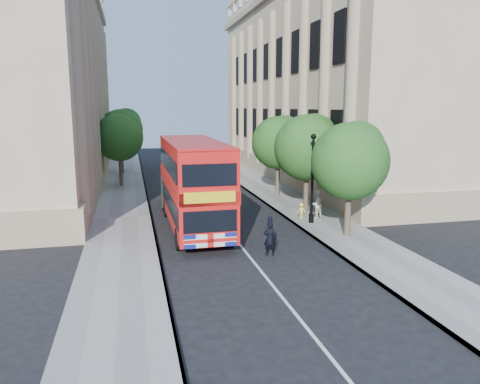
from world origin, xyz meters
TOP-DOWN VIEW (x-y plane):
  - ground at (0.00, 0.00)m, footprint 120.00×120.00m
  - pavement_right at (5.75, 10.00)m, footprint 3.50×80.00m
  - pavement_left at (-5.75, 10.00)m, footprint 3.50×80.00m
  - building_right at (13.80, 24.00)m, footprint 12.00×38.00m
  - building_left at (-13.80, 24.00)m, footprint 12.00×38.00m
  - tree_right_near at (5.84, 3.03)m, footprint 4.00×4.00m
  - tree_right_mid at (5.84, 9.03)m, footprint 4.20×4.20m
  - tree_right_far at (5.84, 15.03)m, footprint 4.00×4.00m
  - tree_left_far at (-5.96, 22.03)m, footprint 4.00×4.00m
  - tree_left_back at (-5.96, 30.03)m, footprint 4.20×4.20m
  - lamp_post at (5.00, 6.00)m, footprint 0.32×0.32m
  - double_decker_bus at (-1.80, 6.48)m, footprint 2.89×10.57m
  - box_van at (-2.06, 13.36)m, footprint 2.49×5.13m
  - police_constable at (0.96, 1.00)m, footprint 0.68×0.55m
  - woman_pedestrian at (5.63, 6.88)m, footprint 1.06×0.97m
  - child_a at (6.73, 5.06)m, footprint 0.62×0.29m
  - child_b at (4.80, 7.13)m, footprint 0.65×0.44m

SIDE VIEW (x-z plane):
  - ground at x=0.00m, z-range 0.00..0.00m
  - pavement_right at x=5.75m, z-range 0.00..0.12m
  - pavement_left at x=-5.75m, z-range 0.00..0.12m
  - child_b at x=4.80m, z-range 0.12..1.06m
  - child_a at x=6.73m, z-range 0.12..1.15m
  - police_constable at x=0.96m, z-range 0.00..1.59m
  - woman_pedestrian at x=5.63m, z-range 0.12..1.87m
  - box_van at x=-2.06m, z-range -0.03..2.81m
  - lamp_post at x=5.00m, z-range -0.07..5.09m
  - double_decker_bus at x=-1.80m, z-range 0.26..5.12m
  - tree_right_near at x=5.84m, z-range 1.21..7.29m
  - tree_right_far at x=5.84m, z-range 1.24..7.39m
  - tree_left_far at x=-5.96m, z-range 1.30..7.59m
  - tree_right_mid at x=5.84m, z-range 1.26..7.63m
  - tree_left_back at x=-5.96m, z-range 1.38..8.03m
  - building_right at x=13.80m, z-range 0.00..18.00m
  - building_left at x=-13.80m, z-range 0.00..18.00m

